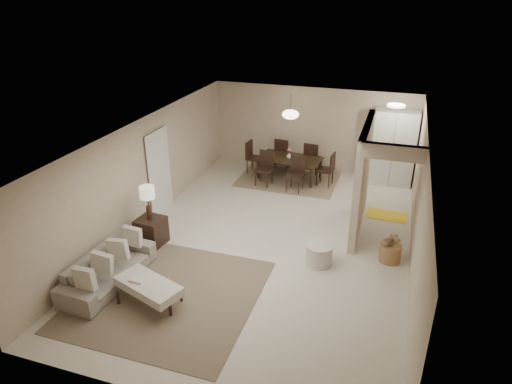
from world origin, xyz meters
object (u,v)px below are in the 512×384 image
(pantry_cabinet, at_px, (393,148))
(side_table, at_px, (151,231))
(ottoman_bench, at_px, (149,286))
(round_pouf, at_px, (319,254))
(sofa, at_px, (108,269))
(dining_table, at_px, (289,169))
(wicker_basket, at_px, (390,253))

(pantry_cabinet, relative_size, side_table, 3.45)
(ottoman_bench, bearing_deg, round_pouf, 59.02)
(sofa, bearing_deg, side_table, 1.12)
(pantry_cabinet, height_order, ottoman_bench, pantry_cabinet)
(ottoman_bench, xyz_separation_m, dining_table, (0.96, 6.27, -0.04))
(pantry_cabinet, bearing_deg, side_table, -133.26)
(sofa, xyz_separation_m, ottoman_bench, (1.05, -0.30, 0.05))
(sofa, bearing_deg, dining_table, -15.55)
(dining_table, bearing_deg, pantry_cabinet, 19.52)
(side_table, bearing_deg, dining_table, 66.27)
(pantry_cabinet, height_order, dining_table, pantry_cabinet)
(ottoman_bench, height_order, dining_table, dining_table)
(round_pouf, distance_m, wicker_basket, 1.48)
(sofa, distance_m, ottoman_bench, 1.09)
(ottoman_bench, distance_m, round_pouf, 3.41)
(dining_table, bearing_deg, ottoman_bench, -91.37)
(pantry_cabinet, bearing_deg, round_pouf, -103.49)
(pantry_cabinet, xyz_separation_m, ottoman_bench, (-3.75, -6.88, -0.69))
(pantry_cabinet, bearing_deg, wicker_basket, -86.58)
(side_table, bearing_deg, ottoman_bench, -61.43)
(pantry_cabinet, bearing_deg, ottoman_bench, -118.63)
(side_table, height_order, round_pouf, side_table)
(round_pouf, bearing_deg, side_table, -174.53)
(sofa, distance_m, side_table, 1.53)
(round_pouf, relative_size, dining_table, 0.31)
(side_table, distance_m, dining_table, 4.85)
(pantry_cabinet, xyz_separation_m, dining_table, (-2.80, -0.61, -0.73))
(ottoman_bench, xyz_separation_m, wicker_basket, (4.00, 2.73, -0.17))
(round_pouf, bearing_deg, wicker_basket, 21.81)
(sofa, bearing_deg, pantry_cabinet, -33.13)
(sofa, xyz_separation_m, round_pouf, (3.67, 1.88, -0.09))
(dining_table, bearing_deg, round_pouf, -60.51)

